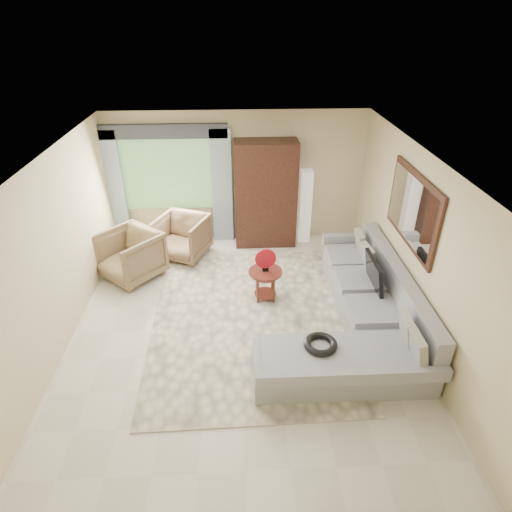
{
  "coord_description": "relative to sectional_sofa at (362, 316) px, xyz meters",
  "views": [
    {
      "loc": [
        -0.01,
        -5.07,
        4.24
      ],
      "look_at": [
        0.25,
        0.35,
        1.05
      ],
      "focal_mm": 30.0,
      "sensor_mm": 36.0,
      "label": 1
    }
  ],
  "objects": [
    {
      "name": "ground",
      "position": [
        -1.78,
        0.18,
        -0.28
      ],
      "size": [
        6.0,
        6.0,
        0.0
      ],
      "primitive_type": "plane",
      "color": "silver",
      "rests_on": "ground"
    },
    {
      "name": "area_rug",
      "position": [
        -1.63,
        0.38,
        -0.27
      ],
      "size": [
        3.08,
        4.06,
        0.02
      ],
      "primitive_type": "cube",
      "rotation": [
        0.0,
        0.0,
        0.02
      ],
      "color": "#F1E6BE",
      "rests_on": "ground"
    },
    {
      "name": "sectional_sofa",
      "position": [
        0.0,
        0.0,
        0.0
      ],
      "size": [
        2.3,
        3.46,
        0.9
      ],
      "color": "gray",
      "rests_on": "ground"
    },
    {
      "name": "tv_screen",
      "position": [
        0.27,
        0.49,
        0.44
      ],
      "size": [
        0.14,
        0.74,
        0.48
      ],
      "primitive_type": "cube",
      "rotation": [
        0.0,
        -0.17,
        0.0
      ],
      "color": "black",
      "rests_on": "sectional_sofa"
    },
    {
      "name": "garden_hose",
      "position": [
        -0.78,
        -0.85,
        0.26
      ],
      "size": [
        0.43,
        0.43,
        0.09
      ],
      "primitive_type": "torus",
      "color": "black",
      "rests_on": "sectional_sofa"
    },
    {
      "name": "coffee_table",
      "position": [
        -1.36,
        0.9,
        0.01
      ],
      "size": [
        0.55,
        0.55,
        0.55
      ],
      "rotation": [
        0.0,
        0.0,
        -0.12
      ],
      "color": "#481C13",
      "rests_on": "ground"
    },
    {
      "name": "red_disc",
      "position": [
        -1.36,
        0.9,
        0.5
      ],
      "size": [
        0.34,
        0.04,
        0.34
      ],
      "primitive_type": "cylinder",
      "rotation": [
        1.57,
        0.0,
        0.06
      ],
      "color": "maroon",
      "rests_on": "coffee_table"
    },
    {
      "name": "armchair_left",
      "position": [
        -3.7,
        1.7,
        0.15
      ],
      "size": [
        1.33,
        1.33,
        0.87
      ],
      "primitive_type": "imported",
      "rotation": [
        0.0,
        0.0,
        -0.72
      ],
      "color": "olive",
      "rests_on": "ground"
    },
    {
      "name": "armchair_right",
      "position": [
        -2.86,
        2.41,
        0.13
      ],
      "size": [
        1.15,
        1.17,
        0.82
      ],
      "primitive_type": "imported",
      "rotation": [
        0.0,
        0.0,
        -0.4
      ],
      "color": "brown",
      "rests_on": "ground"
    },
    {
      "name": "potted_plant",
      "position": [
        -3.94,
        2.97,
        0.01
      ],
      "size": [
        0.54,
        0.47,
        0.59
      ],
      "primitive_type": "imported",
      "rotation": [
        0.0,
        0.0,
        -0.02
      ],
      "color": "#999999",
      "rests_on": "ground"
    },
    {
      "name": "armoire",
      "position": [
        -1.23,
        2.9,
        0.77
      ],
      "size": [
        1.2,
        0.55,
        2.1
      ],
      "primitive_type": "cube",
      "color": "black",
      "rests_on": "ground"
    },
    {
      "name": "floor_lamp",
      "position": [
        -0.43,
        2.96,
        0.47
      ],
      "size": [
        0.24,
        0.24,
        1.5
      ],
      "primitive_type": "cube",
      "color": "silver",
      "rests_on": "ground"
    },
    {
      "name": "window",
      "position": [
        -3.13,
        3.15,
        1.12
      ],
      "size": [
        1.8,
        0.04,
        1.4
      ],
      "primitive_type": "cube",
      "color": "#669E59",
      "rests_on": "wall_back"
    },
    {
      "name": "curtain_left",
      "position": [
        -4.18,
        3.06,
        0.87
      ],
      "size": [
        0.4,
        0.08,
        2.3
      ],
      "primitive_type": "cube",
      "color": "#9EB7CC",
      "rests_on": "ground"
    },
    {
      "name": "curtain_right",
      "position": [
        -2.08,
        3.06,
        0.87
      ],
      "size": [
        0.4,
        0.08,
        2.3
      ],
      "primitive_type": "cube",
      "color": "#9EB7CC",
      "rests_on": "ground"
    },
    {
      "name": "valance",
      "position": [
        -3.13,
        3.08,
        1.97
      ],
      "size": [
        2.4,
        0.12,
        0.26
      ],
      "primitive_type": "cube",
      "color": "#1E232D",
      "rests_on": "wall_back"
    },
    {
      "name": "wall_mirror",
      "position": [
        0.68,
        0.53,
        1.47
      ],
      "size": [
        0.05,
        1.7,
        1.05
      ],
      "color": "black",
      "rests_on": "wall_right"
    }
  ]
}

